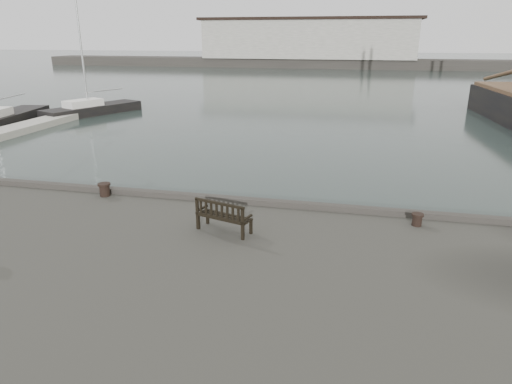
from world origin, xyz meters
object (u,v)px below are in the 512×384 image
at_px(bollard_left, 105,190).
at_px(bollard_right, 417,220).
at_px(bench, 224,222).
at_px(yacht_d, 93,112).

relative_size(bollard_left, bollard_right, 1.23).
relative_size(bench, yacht_d, 0.14).
distance_m(bench, bollard_left, 5.21).
distance_m(bench, bollard_right, 5.54).
height_order(bench, bollard_right, bench).
relative_size(bollard_left, yacht_d, 0.04).
xyz_separation_m(bench, yacht_d, (-20.14, 25.94, -1.62)).
xyz_separation_m(bollard_left, bollard_right, (10.11, -0.33, -0.04)).
bearing_deg(bollard_left, yacht_d, 122.61).
bearing_deg(bench, yacht_d, 144.50).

